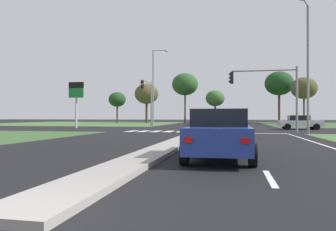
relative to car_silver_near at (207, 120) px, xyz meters
The scene contains 35 objects.
ground_plane 26.47m from the car_silver_near, 85.29° to the right, with size 200.00×200.00×0.00m, color black.
grass_verge_far_left 23.42m from the car_silver_near, behind, with size 35.00×35.00×0.01m, color #476B38.
median_island_near 45.42m from the car_silver_near, 87.26° to the right, with size 1.20×22.00×0.14m, color gray.
median_island_far 2.66m from the car_silver_near, 32.20° to the right, with size 1.20×36.00×0.14m, color #ADA89E.
lane_dash_near 52.72m from the car_silver_near, 83.82° to the right, with size 0.14×2.00×0.01m, color silver.
lane_dash_second 46.76m from the car_silver_near, 83.03° to the right, with size 0.14×2.00×0.01m, color silver.
lane_dash_third 40.82m from the car_silver_near, 82.01° to the right, with size 0.14×2.00×0.01m, color silver.
lane_dash_fourth 34.89m from the car_silver_near, 80.64° to the right, with size 0.14×2.00×0.01m, color silver.
edge_line_right 45.28m from the car_silver_near, 78.51° to the right, with size 0.14×24.00×0.01m, color silver.
stop_bar_near 33.91m from the car_silver_near, 79.85° to the right, with size 6.40×0.50×0.01m, color silver.
crosswalk_bar_near 31.86m from the car_silver_near, 97.63° to the right, with size 0.70×2.80×0.01m, color silver.
crosswalk_bar_second 31.73m from the car_silver_near, 95.57° to the right, with size 0.70×2.80×0.01m, color silver.
crosswalk_bar_third 31.64m from the car_silver_near, 93.50° to the right, with size 0.70×2.80×0.01m, color silver.
crosswalk_bar_fourth 31.59m from the car_silver_near, 91.41° to the right, with size 0.70×2.80×0.01m, color silver.
crosswalk_bar_fifth 31.58m from the car_silver_near, 89.33° to the right, with size 0.70×2.80×0.01m, color silver.
crosswalk_bar_sixth 31.61m from the car_silver_near, 87.24° to the right, with size 0.70×2.80×0.01m, color silver.
crosswalk_bar_seventh 31.69m from the car_silver_near, 85.16° to the right, with size 0.70×2.80×0.01m, color silver.
car_silver_near is the anchor object (origin of this frame).
car_red_third 37.51m from the car_silver_near, 83.13° to the right, with size 2.04×4.63×1.50m.
car_black_fourth 11.19m from the car_silver_near, 90.36° to the right, with size 2.02×4.58×1.59m.
car_white_fifth 27.14m from the car_silver_near, 64.73° to the right, with size 4.31×2.03×1.46m.
car_blue_sixth 49.66m from the car_silver_near, 84.82° to the right, with size 2.05×4.59×1.57m.
traffic_signal_near_right 33.99m from the car_silver_near, 76.77° to the right, with size 5.36×0.32×5.28m.
traffic_signal_far_left 22.27m from the car_silver_near, 104.26° to the right, with size 0.32×4.53×5.82m.
street_lamp_second 34.76m from the car_silver_near, 72.05° to the right, with size 1.17×2.28×10.17m.
street_lamp_third 17.21m from the car_silver_near, 112.13° to the right, with size 2.25×0.61×10.86m.
street_lamp_fourth 18.41m from the car_silver_near, 110.46° to the left, with size 2.28×0.97×10.81m.
pedestrian_at_median 12.94m from the car_silver_near, 79.59° to the right, with size 0.34×0.34×1.64m.
fuel_price_totem 28.68m from the car_silver_near, 116.96° to the right, with size 1.80×0.24×5.32m.
treeline_near 22.09m from the car_silver_near, 159.50° to the left, with size 3.81×3.81×6.72m.
treeline_second 14.16m from the car_silver_near, 162.63° to the left, with size 4.86×4.86×8.06m.
treeline_third 11.47m from the car_silver_near, 125.36° to the left, with size 5.47×5.47×10.44m.
treeline_fourth 7.69m from the car_silver_near, 78.97° to the left, with size 3.83×3.83×6.69m.
treeline_fifth 18.61m from the car_silver_near, ahead, with size 4.68×4.68×8.52m.
treeline_sixth 16.99m from the car_silver_near, 27.06° to the left, with size 5.58×5.58×10.28m.
Camera 1 is at (2.73, -3.32, 1.35)m, focal length 34.41 mm.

